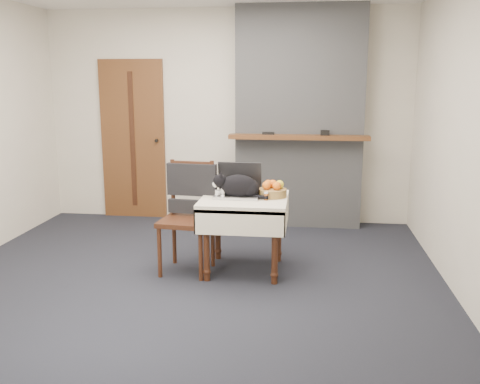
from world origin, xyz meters
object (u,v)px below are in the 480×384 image
object	(u,v)px
pill_bottle	(266,196)
fruit_basket	(273,190)
side_table	(244,209)
laptop	(238,188)
door	(133,140)
cream_jar	(218,194)
cat	(239,187)
chair	(190,201)

from	to	relation	value
pill_bottle	fruit_basket	distance (m)	0.16
side_table	laptop	bearing A→B (deg)	134.59
door	fruit_basket	world-z (taller)	door
cream_jar	pill_bottle	size ratio (longest dim) A/B	0.92
cat	pill_bottle	bearing A→B (deg)	-21.38
laptop	cream_jar	bearing A→B (deg)	-148.98
cream_jar	fruit_basket	bearing A→B (deg)	11.24
door	chair	world-z (taller)	door
side_table	fruit_basket	bearing A→B (deg)	14.75
side_table	chair	size ratio (longest dim) A/B	0.76
cream_jar	chair	world-z (taller)	chair
laptop	door	bearing A→B (deg)	132.89
cream_jar	pill_bottle	distance (m)	0.44
side_table	fruit_basket	size ratio (longest dim) A/B	2.98
cat	pill_bottle	size ratio (longest dim) A/B	6.94
cat	fruit_basket	world-z (taller)	cat
door	side_table	world-z (taller)	door
pill_bottle	chair	xyz separation A→B (m)	(-0.72, 0.09, -0.09)
door	pill_bottle	xyz separation A→B (m)	(1.85, -1.93, -0.26)
laptop	cat	world-z (taller)	laptop
cat	pill_bottle	world-z (taller)	cat
cream_jar	fruit_basket	world-z (taller)	fruit_basket
side_table	cat	distance (m)	0.22
laptop	pill_bottle	bearing A→B (deg)	-28.41
pill_bottle	door	bearing A→B (deg)	133.84
cream_jar	door	bearing A→B (deg)	126.99
pill_bottle	chair	world-z (taller)	chair
cat	cream_jar	xyz separation A→B (m)	(-0.19, -0.01, -0.07)
laptop	chair	world-z (taller)	chair
cream_jar	pill_bottle	bearing A→B (deg)	-7.17
cream_jar	fruit_basket	xyz separation A→B (m)	(0.49, 0.10, 0.03)
side_table	cat	world-z (taller)	cat
side_table	door	bearing A→B (deg)	131.81
door	chair	bearing A→B (deg)	-58.31
door	pill_bottle	world-z (taller)	door
door	cat	distance (m)	2.47
pill_bottle	fruit_basket	xyz separation A→B (m)	(0.05, 0.15, 0.02)
cream_jar	chair	bearing A→B (deg)	172.24
side_table	chair	bearing A→B (deg)	179.22
laptop	fruit_basket	xyz separation A→B (m)	(0.32, -0.00, -0.02)
door	fruit_basket	xyz separation A→B (m)	(1.90, -1.77, -0.24)
cat	chair	bearing A→B (deg)	168.73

